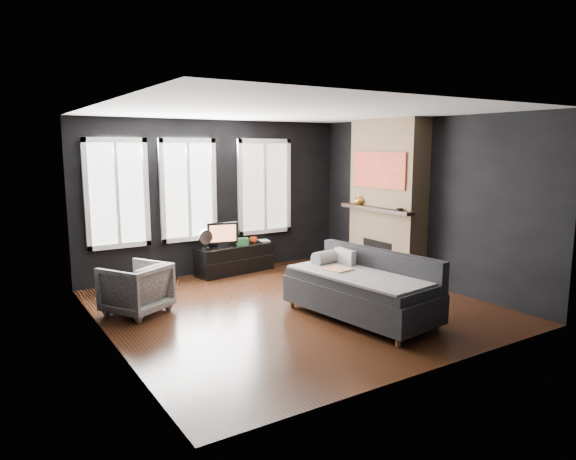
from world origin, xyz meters
TOP-DOWN VIEW (x-y plane):
  - floor at (0.00, 0.00)m, footprint 5.00×5.00m
  - ceiling at (0.00, 0.00)m, footprint 5.00×5.00m
  - wall_back at (0.00, 2.50)m, footprint 5.00×0.02m
  - wall_left at (-2.50, 0.00)m, footprint 0.02×5.00m
  - wall_right at (2.50, 0.00)m, footprint 0.02×5.00m
  - windows at (-0.45, 2.46)m, footprint 4.00×0.16m
  - fireplace at (2.30, 0.60)m, footprint 0.70×1.62m
  - sofa at (0.46, -0.89)m, footprint 1.29×2.17m
  - stripe_pillow at (0.62, -0.37)m, footprint 0.10×0.38m
  - armchair at (-1.95, 0.90)m, footprint 0.98×0.97m
  - media_console at (0.20, 2.24)m, footprint 1.49×0.64m
  - monitor at (-0.03, 2.24)m, footprint 0.56×0.21m
  - desk_fan at (-0.39, 2.16)m, footprint 0.28×0.28m
  - mug at (0.61, 2.28)m, footprint 0.15×0.13m
  - book at (0.77, 2.35)m, footprint 0.18×0.05m
  - storage_box at (0.34, 2.22)m, footprint 0.25×0.19m
  - mantel_vase at (2.05, 1.05)m, footprint 0.18×0.18m
  - mantel_clock at (2.05, 0.05)m, footprint 0.12×0.12m

SIDE VIEW (x-z plane):
  - floor at x=0.00m, z-range 0.00..0.00m
  - media_console at x=0.20m, z-range 0.00..0.49m
  - armchair at x=-1.95m, z-range 0.00..0.76m
  - sofa at x=0.46m, z-range 0.00..0.88m
  - storage_box at x=0.34m, z-range 0.49..0.62m
  - mug at x=0.61m, z-range 0.49..0.63m
  - book at x=0.77m, z-range 0.49..0.74m
  - stripe_pillow at x=0.62m, z-range 0.45..0.83m
  - desk_fan at x=-0.39m, z-range 0.49..0.85m
  - monitor at x=-0.03m, z-range 0.49..0.98m
  - mantel_clock at x=2.05m, z-range 1.23..1.27m
  - mantel_vase at x=2.05m, z-range 1.23..1.40m
  - wall_back at x=0.00m, z-range 0.00..2.70m
  - wall_left at x=-2.50m, z-range 0.00..2.70m
  - wall_right at x=2.50m, z-range 0.00..2.70m
  - fireplace at x=2.30m, z-range 0.00..2.70m
  - windows at x=-0.45m, z-range 1.50..3.26m
  - ceiling at x=0.00m, z-range 2.70..2.70m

